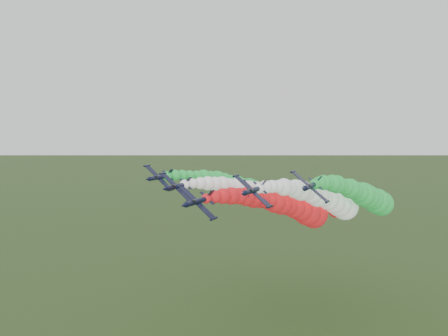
{
  "coord_description": "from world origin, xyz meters",
  "views": [
    {
      "loc": [
        39.45,
        -91.55,
        60.13
      ],
      "look_at": [
        -6.25,
        1.06,
        50.86
      ],
      "focal_mm": 35.0,
      "sensor_mm": 36.0,
      "label": 1
    }
  ],
  "objects": [
    {
      "name": "jet_inner_left",
      "position": [
        -13.71,
        45.91,
        37.73
      ],
      "size": [
        16.28,
        72.78,
        20.21
      ],
      "rotation": [
        0.0,
        0.67,
        0.0
      ],
      "color": "black",
      "rests_on": "ground"
    },
    {
      "name": "jet_outer_left",
      "position": [
        -24.06,
        53.62,
        38.65
      ],
      "size": [
        16.09,
        72.59,
        20.02
      ],
      "rotation": [
        0.0,
        0.67,
        0.0
      ],
      "color": "black",
      "rests_on": "ground"
    },
    {
      "name": "jet_outer_right",
      "position": [
        19.22,
        50.26,
        38.99
      ],
      "size": [
        16.63,
        73.13,
        20.56
      ],
      "rotation": [
        0.0,
        0.67,
        0.0
      ],
      "color": "black",
      "rests_on": "ground"
    },
    {
      "name": "jet_trail",
      "position": [
        2.41,
        59.49,
        35.19
      ],
      "size": [
        16.85,
        73.35,
        20.78
      ],
      "rotation": [
        0.0,
        0.67,
        0.0
      ],
      "color": "black",
      "rests_on": "ground"
    },
    {
      "name": "jet_lead",
      "position": [
        0.43,
        33.49,
        36.57
      ],
      "size": [
        17.02,
        73.52,
        20.95
      ],
      "rotation": [
        0.0,
        0.67,
        0.0
      ],
      "color": "black",
      "rests_on": "ground"
    },
    {
      "name": "jet_inner_right",
      "position": [
        8.4,
        43.74,
        38.09
      ],
      "size": [
        17.0,
        73.5,
        20.93
      ],
      "rotation": [
        0.0,
        0.67,
        0.0
      ],
      "color": "black",
      "rests_on": "ground"
    }
  ]
}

